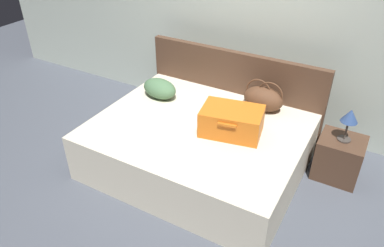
% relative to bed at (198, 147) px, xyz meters
% --- Properties ---
extents(ground_plane, '(12.00, 12.00, 0.00)m').
position_rel_bed_xyz_m(ground_plane, '(0.00, -0.40, -0.26)').
color(ground_plane, '#4C515B').
extents(back_wall, '(8.00, 0.10, 2.60)m').
position_rel_bed_xyz_m(back_wall, '(0.00, 1.25, 1.04)').
color(back_wall, '#B7C1B2').
rests_on(back_wall, ground).
extents(bed, '(2.09, 1.67, 0.52)m').
position_rel_bed_xyz_m(bed, '(0.00, 0.00, 0.00)').
color(bed, beige).
rests_on(bed, ground).
extents(headboard, '(2.14, 0.08, 1.01)m').
position_rel_bed_xyz_m(headboard, '(0.00, 0.87, 0.25)').
color(headboard, '#4C3323').
rests_on(headboard, ground).
extents(hard_case_large, '(0.64, 0.49, 0.26)m').
position_rel_bed_xyz_m(hard_case_large, '(0.34, 0.06, 0.39)').
color(hard_case_large, '#D16619').
rests_on(hard_case_large, bed).
extents(duffel_bag, '(0.45, 0.30, 0.34)m').
position_rel_bed_xyz_m(duffel_bag, '(0.45, 0.64, 0.40)').
color(duffel_bag, brown).
rests_on(duffel_bag, bed).
extents(pillow_near_headboard, '(0.46, 0.34, 0.21)m').
position_rel_bed_xyz_m(pillow_near_headboard, '(-0.68, 0.32, 0.37)').
color(pillow_near_headboard, '#4C724C').
rests_on(pillow_near_headboard, bed).
extents(nightstand, '(0.44, 0.40, 0.45)m').
position_rel_bed_xyz_m(nightstand, '(1.33, 0.58, -0.03)').
color(nightstand, '#4C3323').
rests_on(nightstand, ground).
extents(table_lamp, '(0.16, 0.16, 0.35)m').
position_rel_bed_xyz_m(table_lamp, '(1.33, 0.58, 0.45)').
color(table_lamp, '#3F3833').
rests_on(table_lamp, nightstand).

